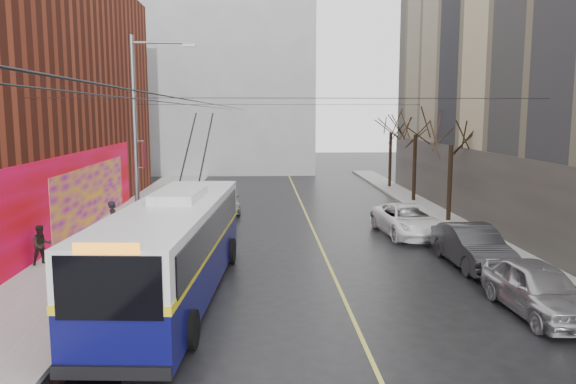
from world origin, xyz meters
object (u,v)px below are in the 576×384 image
Objects in this scene: tree_near at (452,130)px; tree_far at (391,123)px; tree_mid at (416,123)px; parked_car_b at (472,246)px; pedestrian_a at (114,222)px; streetlight_pole at (139,139)px; parked_car_c at (408,220)px; trolleybus at (174,247)px; parked_car_a at (538,289)px; following_car at (223,199)px; pedestrian_b at (42,245)px.

tree_far is (0.00, 14.00, 0.17)m from tree_near.
tree_near is 7.01m from tree_mid.
pedestrian_a is at bearing 161.99° from parked_car_b.
parked_car_c is (12.10, 2.92, -4.10)m from streetlight_pole.
trolleybus is 6.73× the size of pedestrian_a.
parked_car_a is 20.67m from following_car.
streetlight_pole is 5.60m from pedestrian_b.
pedestrian_a is (-4.28, -8.46, 0.29)m from following_car.
tree_mid is 24.29m from pedestrian_b.
pedestrian_b is (-15.46, -5.05, 0.17)m from parked_car_c.
tree_mid is at bearing 1.68° from pedestrian_b.
parked_car_a is at bearing -89.53° from parked_car_c.
tree_mid is (0.00, 7.00, 0.28)m from tree_near.
tree_near is 14.00m from tree_far.
pedestrian_a is at bearing -132.09° from tree_far.
tree_far is at bearing 12.51° from pedestrian_b.
trolleybus is 2.75× the size of parked_car_a.
tree_mid is at bearing 90.00° from tree_near.
trolleybus is 11.39m from parked_car_b.
tree_far reaches higher than parked_car_c.
trolleybus is at bearing -98.02° from following_car.
pedestrian_a reaches higher than following_car.
parked_car_c is at bearing -106.77° from tree_mid.
pedestrian_b is at bearing 149.69° from pedestrian_a.
streetlight_pole is 13.11m from parked_car_c.
tree_mid is 21.45m from parked_car_a.
tree_mid is 7.00m from tree_far.
tree_mid is at bearing 68.22° from parked_car_c.
tree_mid is 11.45m from parked_car_c.
parked_car_a is at bearing -92.16° from parked_car_b.
parked_car_c is 1.14× the size of following_car.
tree_near is 17.78m from trolleybus.
streetlight_pole is at bearing -139.35° from tree_mid.
tree_near is 1.20× the size of parked_car_c.
tree_near is 1.40× the size of parked_car_a.
tree_far is 16.56m from following_car.
tree_far is at bearing 52.88° from streetlight_pole.
tree_far is 3.51× the size of pedestrian_a.
tree_far is 29.01m from trolleybus.
tree_mid is 1.25× the size of parked_car_c.
trolleybus is (-12.94, -18.73, -3.61)m from tree_mid.
pedestrian_b reaches higher than parked_car_a.
tree_mid is 4.39× the size of pedestrian_b.
following_car is 2.51× the size of pedestrian_a.
following_car is (-10.43, 17.85, 0.02)m from parked_car_a.
trolleybus is at bearing -116.70° from tree_far.
following_car is at bearing 117.89° from parked_car_a.
streetlight_pole reaches higher than parked_car_c.
tree_near reaches higher than pedestrian_b.
parked_car_a is 2.45× the size of pedestrian_a.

